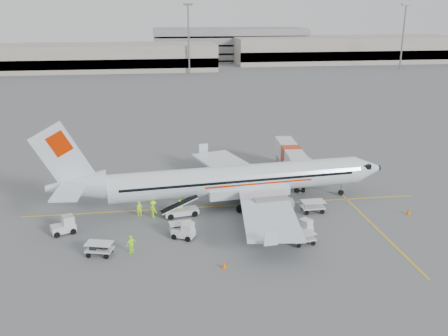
{
  "coord_description": "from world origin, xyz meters",
  "views": [
    {
      "loc": [
        -7.65,
        -51.02,
        21.1
      ],
      "look_at": [
        0.0,
        2.0,
        3.8
      ],
      "focal_mm": 40.0,
      "sensor_mm": 36.0,
      "label": 1
    }
  ],
  "objects_px": {
    "aircraft": "(238,161)",
    "jet_bridge": "(291,162)",
    "tug_mid": "(183,230)",
    "tug_fore": "(303,228)",
    "belt_loader": "(181,204)",
    "tug_aft": "(63,225)"
  },
  "relations": [
    {
      "from": "aircraft",
      "to": "jet_bridge",
      "type": "relative_size",
      "value": 2.4
    },
    {
      "from": "aircraft",
      "to": "jet_bridge",
      "type": "bearing_deg",
      "value": 39.68
    },
    {
      "from": "jet_bridge",
      "to": "tug_mid",
      "type": "distance_m",
      "value": 21.96
    },
    {
      "from": "tug_mid",
      "to": "aircraft",
      "type": "bearing_deg",
      "value": 77.13
    },
    {
      "from": "tug_fore",
      "to": "jet_bridge",
      "type": "bearing_deg",
      "value": 45.2
    },
    {
      "from": "aircraft",
      "to": "tug_fore",
      "type": "distance_m",
      "value": 10.9
    },
    {
      "from": "belt_loader",
      "to": "tug_fore",
      "type": "xyz_separation_m",
      "value": [
        11.36,
        -6.51,
        -0.53
      ]
    },
    {
      "from": "tug_fore",
      "to": "tug_aft",
      "type": "xyz_separation_m",
      "value": [
        -23.02,
        3.76,
        0.11
      ]
    },
    {
      "from": "jet_bridge",
      "to": "aircraft",
      "type": "bearing_deg",
      "value": -130.97
    },
    {
      "from": "jet_bridge",
      "to": "tug_fore",
      "type": "xyz_separation_m",
      "value": [
        -3.48,
        -17.1,
        -1.27
      ]
    },
    {
      "from": "belt_loader",
      "to": "tug_fore",
      "type": "distance_m",
      "value": 13.1
    },
    {
      "from": "tug_aft",
      "to": "tug_fore",
      "type": "bearing_deg",
      "value": -30.81
    },
    {
      "from": "tug_mid",
      "to": "tug_aft",
      "type": "height_order",
      "value": "tug_aft"
    },
    {
      "from": "aircraft",
      "to": "jet_bridge",
      "type": "height_order",
      "value": "aircraft"
    },
    {
      "from": "aircraft",
      "to": "jet_bridge",
      "type": "distance_m",
      "value": 12.26
    },
    {
      "from": "jet_bridge",
      "to": "belt_loader",
      "type": "relative_size",
      "value": 3.25
    },
    {
      "from": "jet_bridge",
      "to": "belt_loader",
      "type": "bearing_deg",
      "value": -140.55
    },
    {
      "from": "jet_bridge",
      "to": "tug_fore",
      "type": "bearing_deg",
      "value": -97.56
    },
    {
      "from": "jet_bridge",
      "to": "tug_mid",
      "type": "height_order",
      "value": "jet_bridge"
    },
    {
      "from": "jet_bridge",
      "to": "tug_aft",
      "type": "bearing_deg",
      "value": -149.34
    },
    {
      "from": "jet_bridge",
      "to": "tug_aft",
      "type": "distance_m",
      "value": 29.69
    },
    {
      "from": "tug_fore",
      "to": "aircraft",
      "type": "bearing_deg",
      "value": 86.06
    }
  ]
}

